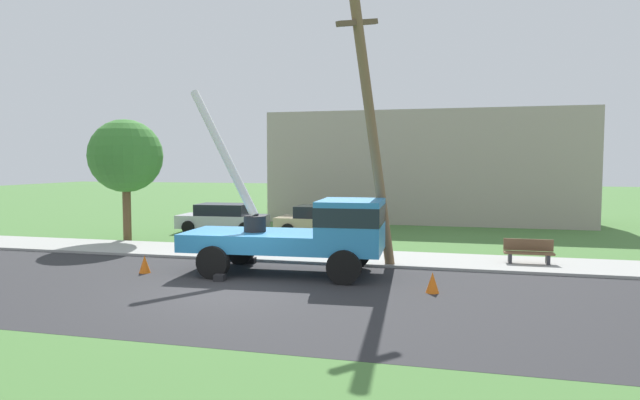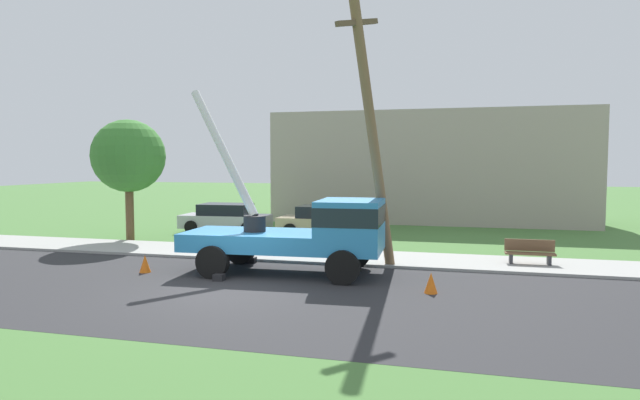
{
  "view_description": "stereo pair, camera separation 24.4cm",
  "coord_description": "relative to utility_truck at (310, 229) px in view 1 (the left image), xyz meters",
  "views": [
    {
      "loc": [
        5.91,
        -13.4,
        3.49
      ],
      "look_at": [
        1.62,
        3.94,
        2.24
      ],
      "focal_mm": 30.34,
      "sensor_mm": 36.0,
      "label": 1
    },
    {
      "loc": [
        6.15,
        -13.34,
        3.49
      ],
      "look_at": [
        1.62,
        3.94,
        2.24
      ],
      "focal_mm": 30.34,
      "sensor_mm": 36.0,
      "label": 2
    }
  ],
  "objects": [
    {
      "name": "traffic_cone_ahead",
      "position": [
        3.81,
        -1.56,
        -1.13
      ],
      "size": [
        0.36,
        0.36,
        0.56
      ],
      "primitive_type": "cone",
      "color": "orange",
      "rests_on": "ground"
    },
    {
      "name": "leaning_utility_pole",
      "position": [
        1.77,
        1.0,
        3.14
      ],
      "size": [
        1.65,
        2.5,
        8.85
      ],
      "color": "brown",
      "rests_on": "ground"
    },
    {
      "name": "parked_sedan_tan",
      "position": [
        -1.69,
        8.72,
        -0.7
      ],
      "size": [
        4.45,
        2.11,
        1.42
      ],
      "color": "tan",
      "rests_on": "ground"
    },
    {
      "name": "parked_sedan_silver",
      "position": [
        -6.85,
        8.8,
        -0.7
      ],
      "size": [
        4.49,
        2.18,
        1.42
      ],
      "color": "#B7B7BF",
      "rests_on": "ground"
    },
    {
      "name": "road_asphalt",
      "position": [
        -1.6,
        -2.71,
        -1.4
      ],
      "size": [
        80.0,
        8.52,
        0.01
      ],
      "primitive_type": "cube",
      "color": "#2B2B2D",
      "rests_on": "ground"
    },
    {
      "name": "ground_plane",
      "position": [
        -1.6,
        9.29,
        -1.41
      ],
      "size": [
        120.0,
        120.0,
        0.0
      ],
      "primitive_type": "plane",
      "color": "#477538"
    },
    {
      "name": "traffic_cone_behind",
      "position": [
        -5.13,
        -1.07,
        -1.13
      ],
      "size": [
        0.36,
        0.36,
        0.56
      ],
      "primitive_type": "cone",
      "color": "orange",
      "rests_on": "ground"
    },
    {
      "name": "park_bench",
      "position": [
        6.81,
        3.07,
        -0.95
      ],
      "size": [
        1.6,
        0.45,
        0.9
      ],
      "color": "brown",
      "rests_on": "ground"
    },
    {
      "name": "utility_truck",
      "position": [
        0.0,
        0.0,
        0.0
      ],
      "size": [
        6.87,
        3.21,
        5.98
      ],
      "color": "#2D84C6",
      "rests_on": "ground"
    },
    {
      "name": "roadside_tree_near",
      "position": [
        -9.8,
        5.07,
        2.34
      ],
      "size": [
        3.22,
        3.22,
        5.39
      ],
      "color": "brown",
      "rests_on": "ground"
    },
    {
      "name": "sidewalk_strip",
      "position": [
        -1.6,
        3.0,
        -1.36
      ],
      "size": [
        80.0,
        2.92,
        0.1
      ],
      "primitive_type": "cube",
      "color": "#9E9E99",
      "rests_on": "ground"
    },
    {
      "name": "lowrise_building_backdrop",
      "position": [
        2.67,
        16.96,
        1.79
      ],
      "size": [
        18.0,
        6.0,
        6.4
      ],
      "primitive_type": "cube",
      "color": "#A5998C",
      "rests_on": "ground"
    }
  ]
}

